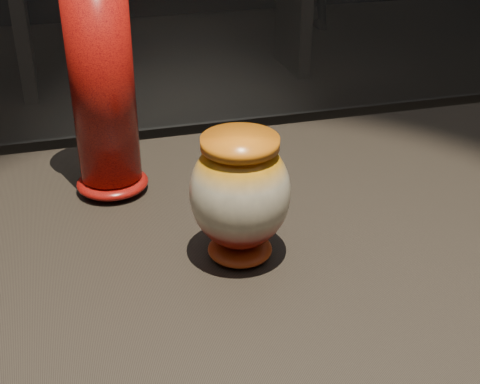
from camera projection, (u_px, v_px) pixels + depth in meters
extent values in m
cube|color=black|center=(283.00, 251.00, 0.98)|extent=(2.00, 0.80, 0.05)
ellipsoid|color=maroon|center=(240.00, 249.00, 0.92)|extent=(0.11, 0.11, 0.02)
ellipsoid|color=beige|center=(240.00, 193.00, 0.88)|extent=(0.17, 0.17, 0.16)
cylinder|color=orange|center=(240.00, 143.00, 0.84)|extent=(0.13, 0.13, 0.01)
ellipsoid|color=red|center=(113.00, 182.00, 1.09)|extent=(0.13, 0.13, 0.03)
cylinder|color=red|center=(102.00, 78.00, 1.00)|extent=(0.11, 0.11, 0.33)
cube|color=black|center=(21.00, 22.00, 3.92)|extent=(0.08, 0.50, 0.85)
cube|color=black|center=(294.00, 4.00, 4.33)|extent=(0.08, 0.50, 0.85)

